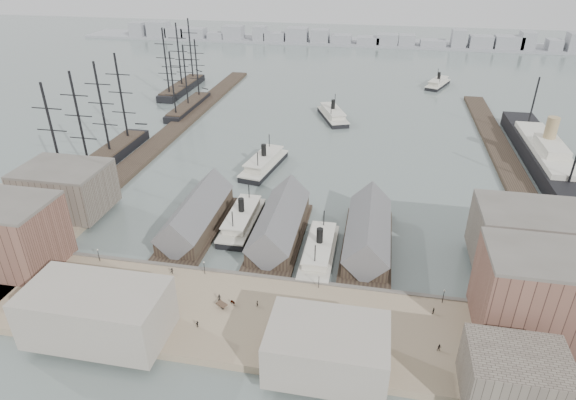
% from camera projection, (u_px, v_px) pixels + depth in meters
% --- Properties ---
extents(ground, '(900.00, 900.00, 0.00)m').
position_uv_depth(ground, '(267.00, 271.00, 130.23)').
color(ground, slate).
rests_on(ground, ground).
extents(quay, '(180.00, 30.00, 2.00)m').
position_uv_depth(quay, '(247.00, 318.00, 112.45)').
color(quay, gray).
rests_on(quay, ground).
extents(seawall, '(180.00, 1.20, 2.30)m').
position_uv_depth(seawall, '(262.00, 279.00, 125.19)').
color(seawall, '#59544C').
rests_on(seawall, ground).
extents(west_wharf, '(10.00, 220.00, 1.60)m').
position_uv_depth(west_wharf, '(175.00, 128.00, 227.76)').
color(west_wharf, '#2D231C').
rests_on(west_wharf, ground).
extents(east_wharf, '(10.00, 180.00, 1.60)m').
position_uv_depth(east_wharf, '(505.00, 160.00, 194.64)').
color(east_wharf, '#2D231C').
rests_on(east_wharf, ground).
extents(ferry_shed_west, '(14.00, 42.00, 12.60)m').
position_uv_depth(ferry_shed_west, '(196.00, 216.00, 146.99)').
color(ferry_shed_west, '#2D231C').
rests_on(ferry_shed_west, ground).
extents(ferry_shed_center, '(14.00, 42.00, 12.60)m').
position_uv_depth(ferry_shed_center, '(280.00, 225.00, 142.64)').
color(ferry_shed_center, '#2D231C').
rests_on(ferry_shed_center, ground).
extents(ferry_shed_east, '(14.00, 42.00, 12.60)m').
position_uv_depth(ferry_shed_east, '(368.00, 233.00, 138.28)').
color(ferry_shed_east, '#2D231C').
rests_on(ferry_shed_east, ground).
extents(warehouse_west_back, '(26.00, 20.00, 14.00)m').
position_uv_depth(warehouse_west_back, '(66.00, 189.00, 153.28)').
color(warehouse_west_back, '#60564C').
rests_on(warehouse_west_back, west_land).
extents(warehouse_east_front, '(30.00, 18.00, 19.00)m').
position_uv_depth(warehouse_east_front, '(552.00, 296.00, 103.35)').
color(warehouse_east_front, brown).
rests_on(warehouse_east_front, east_land).
extents(warehouse_east_back, '(28.00, 20.00, 15.00)m').
position_uv_depth(warehouse_east_back, '(529.00, 238.00, 127.32)').
color(warehouse_east_back, '#60564C').
rests_on(warehouse_east_back, east_land).
extents(street_bldg_center, '(24.00, 16.00, 10.00)m').
position_uv_depth(street_bldg_center, '(327.00, 349.00, 95.88)').
color(street_bldg_center, gray).
rests_on(street_bldg_center, quay).
extents(street_bldg_west, '(30.00, 16.00, 12.00)m').
position_uv_depth(street_bldg_west, '(97.00, 312.00, 103.79)').
color(street_bldg_west, gray).
rests_on(street_bldg_west, quay).
extents(street_bldg_east, '(18.00, 14.00, 11.00)m').
position_uv_depth(street_bldg_east, '(515.00, 377.00, 88.92)').
color(street_bldg_east, '#60564C').
rests_on(street_bldg_east, quay).
extents(lamp_post_far_w, '(0.44, 0.44, 3.92)m').
position_uv_depth(lamp_post_far_w, '(98.00, 253.00, 129.48)').
color(lamp_post_far_w, black).
rests_on(lamp_post_far_w, quay).
extents(lamp_post_near_w, '(0.44, 0.44, 3.92)m').
position_uv_depth(lamp_post_near_w, '(204.00, 265.00, 124.46)').
color(lamp_post_near_w, black).
rests_on(lamp_post_near_w, quay).
extents(lamp_post_near_e, '(0.44, 0.44, 3.92)m').
position_uv_depth(lamp_post_near_e, '(319.00, 279.00, 119.43)').
color(lamp_post_near_e, black).
rests_on(lamp_post_near_e, quay).
extents(lamp_post_far_e, '(0.44, 0.44, 3.92)m').
position_uv_depth(lamp_post_far_e, '(444.00, 294.00, 114.40)').
color(lamp_post_far_e, black).
rests_on(lamp_post_far_e, quay).
extents(far_shore, '(500.00, 40.00, 15.72)m').
position_uv_depth(far_shore, '(352.00, 40.00, 417.80)').
color(far_shore, gray).
rests_on(far_shore, ground).
extents(ferry_docked_west, '(8.56, 28.53, 10.19)m').
position_uv_depth(ferry_docked_west, '(242.00, 219.00, 149.86)').
color(ferry_docked_west, black).
rests_on(ferry_docked_west, ground).
extents(ferry_docked_east, '(8.52, 28.39, 10.14)m').
position_uv_depth(ferry_docked_east, '(319.00, 251.00, 134.55)').
color(ferry_docked_east, black).
rests_on(ferry_docked_east, ground).
extents(ferry_open_near, '(13.91, 31.31, 10.80)m').
position_uv_depth(ferry_open_near, '(264.00, 163.00, 187.81)').
color(ferry_open_near, black).
rests_on(ferry_open_near, ground).
extents(ferry_open_mid, '(19.19, 30.74, 10.56)m').
position_uv_depth(ferry_open_mid, '(333.00, 114.00, 240.85)').
color(ferry_open_mid, black).
rests_on(ferry_open_mid, ground).
extents(ferry_open_far, '(17.21, 27.25, 9.36)m').
position_uv_depth(ferry_open_far, '(438.00, 83.00, 295.46)').
color(ferry_open_far, black).
rests_on(ferry_open_far, ground).
extents(sailing_ship_near, '(9.63, 66.31, 39.57)m').
position_uv_depth(sailing_ship_near, '(100.00, 160.00, 189.26)').
color(sailing_ship_near, black).
rests_on(sailing_ship_near, ground).
extents(sailing_ship_mid, '(8.14, 47.05, 33.48)m').
position_uv_depth(sailing_ship_mid, '(188.00, 106.00, 254.13)').
color(sailing_ship_mid, black).
rests_on(sailing_ship_mid, ground).
extents(sailing_ship_far, '(9.46, 52.55, 38.89)m').
position_uv_depth(sailing_ship_far, '(182.00, 86.00, 286.64)').
color(sailing_ship_far, black).
rests_on(sailing_ship_far, ground).
extents(ocean_steamer, '(13.50, 98.62, 19.72)m').
position_uv_depth(ocean_steamer, '(544.00, 155.00, 190.23)').
color(ocean_steamer, black).
rests_on(ocean_steamer, ground).
extents(tram, '(4.46, 11.22, 3.88)m').
position_uv_depth(tram, '(484.00, 329.00, 105.07)').
color(tram, black).
rests_on(tram, quay).
extents(horse_cart_left, '(4.77, 2.07, 1.58)m').
position_uv_depth(horse_cart_left, '(125.00, 289.00, 118.82)').
color(horse_cart_left, black).
rests_on(horse_cart_left, quay).
extents(horse_cart_center, '(4.70, 3.41, 1.48)m').
position_uv_depth(horse_cart_center, '(229.00, 303.00, 114.30)').
color(horse_cart_center, black).
rests_on(horse_cart_center, quay).
extents(horse_cart_right, '(4.70, 3.32, 1.46)m').
position_uv_depth(horse_cart_right, '(364.00, 346.00, 102.17)').
color(horse_cart_right, black).
rests_on(horse_cart_right, quay).
extents(pedestrian_0, '(0.52, 0.67, 1.73)m').
position_uv_depth(pedestrian_0, '(64.00, 273.00, 124.71)').
color(pedestrian_0, black).
rests_on(pedestrian_0, quay).
extents(pedestrian_1, '(0.98, 0.92, 1.60)m').
position_uv_depth(pedestrian_1, '(73.00, 285.00, 120.54)').
color(pedestrian_1, black).
rests_on(pedestrian_1, quay).
extents(pedestrian_2, '(0.97, 1.26, 1.72)m').
position_uv_depth(pedestrian_2, '(172.00, 271.00, 125.40)').
color(pedestrian_2, black).
rests_on(pedestrian_2, quay).
extents(pedestrian_3, '(0.79, 1.09, 1.72)m').
position_uv_depth(pedestrian_3, '(197.00, 324.00, 108.01)').
color(pedestrian_3, black).
rests_on(pedestrian_3, quay).
extents(pedestrian_4, '(0.97, 0.72, 1.81)m').
position_uv_depth(pedestrian_4, '(219.00, 298.00, 115.94)').
color(pedestrian_4, black).
rests_on(pedestrian_4, quay).
extents(pedestrian_5, '(0.61, 0.73, 1.73)m').
position_uv_depth(pedestrian_5, '(257.00, 304.00, 114.08)').
color(pedestrian_5, black).
rests_on(pedestrian_5, quay).
extents(pedestrian_6, '(0.97, 0.94, 1.57)m').
position_uv_depth(pedestrian_6, '(355.00, 311.00, 111.86)').
color(pedestrian_6, black).
rests_on(pedestrian_6, quay).
extents(pedestrian_7, '(1.18, 1.29, 1.74)m').
position_uv_depth(pedestrian_7, '(384.00, 350.00, 100.98)').
color(pedestrian_7, black).
rests_on(pedestrian_7, quay).
extents(pedestrian_8, '(0.89, 1.07, 1.71)m').
position_uv_depth(pedestrian_8, '(433.00, 311.00, 111.87)').
color(pedestrian_8, black).
rests_on(pedestrian_8, quay).
extents(pedestrian_9, '(0.62, 0.89, 1.75)m').
position_uv_depth(pedestrian_9, '(470.00, 351.00, 100.82)').
color(pedestrian_9, black).
rests_on(pedestrian_9, quay).
extents(pedestrian_10, '(0.93, 0.78, 1.72)m').
position_uv_depth(pedestrian_10, '(439.00, 348.00, 101.69)').
color(pedestrian_10, black).
rests_on(pedestrian_10, quay).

